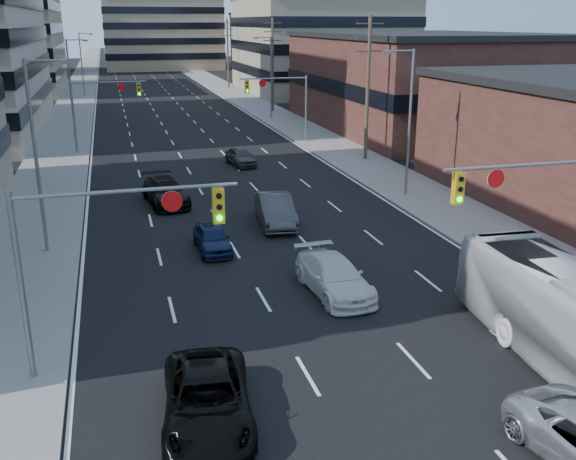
% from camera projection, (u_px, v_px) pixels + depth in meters
% --- Properties ---
extents(road_surface, '(18.00, 300.00, 0.02)m').
position_uv_depth(road_surface, '(142.00, 75.00, 134.11)').
color(road_surface, black).
rests_on(road_surface, ground).
extents(sidewalk_left, '(5.00, 300.00, 0.15)m').
position_uv_depth(sidewalk_left, '(85.00, 75.00, 131.18)').
color(sidewalk_left, slate).
rests_on(sidewalk_left, ground).
extents(sidewalk_right, '(5.00, 300.00, 0.15)m').
position_uv_depth(sidewalk_right, '(197.00, 73.00, 137.00)').
color(sidewalk_right, slate).
rests_on(sidewalk_right, ground).
extents(storefront_right_mid, '(20.00, 30.00, 9.00)m').
position_uv_depth(storefront_right_mid, '(423.00, 84.00, 65.45)').
color(storefront_right_mid, '#472119').
rests_on(storefront_right_mid, ground).
extents(office_right_far, '(22.00, 28.00, 14.00)m').
position_uv_depth(office_right_far, '(318.00, 46.00, 99.76)').
color(office_right_far, gray).
rests_on(office_right_far, ground).
extents(bg_block_right, '(22.00, 22.00, 12.00)m').
position_uv_depth(bg_block_right, '(289.00, 43.00, 140.34)').
color(bg_block_right, gray).
rests_on(bg_block_right, ground).
extents(signal_near_left, '(6.59, 0.33, 6.00)m').
position_uv_depth(signal_near_left, '(108.00, 241.00, 19.05)').
color(signal_near_left, slate).
rests_on(signal_near_left, ground).
extents(signal_near_right, '(6.59, 0.33, 6.00)m').
position_uv_depth(signal_near_right, '(541.00, 204.00, 22.81)').
color(signal_near_right, slate).
rests_on(signal_near_right, ground).
extents(signal_far_left, '(6.09, 0.33, 6.00)m').
position_uv_depth(signal_far_left, '(101.00, 101.00, 52.91)').
color(signal_far_left, slate).
rests_on(signal_far_left, ground).
extents(signal_far_right, '(6.09, 0.33, 6.00)m').
position_uv_depth(signal_far_right, '(281.00, 95.00, 56.80)').
color(signal_far_right, slate).
rests_on(signal_far_right, ground).
extents(utility_pole_block, '(2.20, 0.28, 11.00)m').
position_uv_depth(utility_pole_block, '(368.00, 87.00, 49.24)').
color(utility_pole_block, '#4C3D2D').
rests_on(utility_pole_block, ground).
extents(utility_pole_midblock, '(2.20, 0.28, 11.00)m').
position_uv_depth(utility_pole_midblock, '(273.00, 63.00, 76.74)').
color(utility_pole_midblock, '#4C3D2D').
rests_on(utility_pole_midblock, ground).
extents(utility_pole_distant, '(2.20, 0.28, 11.00)m').
position_uv_depth(utility_pole_distant, '(228.00, 52.00, 104.24)').
color(utility_pole_distant, '#4C3D2D').
rests_on(utility_pole_distant, ground).
extents(streetlight_left_near, '(2.03, 0.22, 9.00)m').
position_uv_depth(streetlight_left_near, '(39.00, 148.00, 29.10)').
color(streetlight_left_near, slate).
rests_on(streetlight_left_near, ground).
extents(streetlight_left_mid, '(2.03, 0.22, 9.00)m').
position_uv_depth(streetlight_left_mid, '(72.00, 82.00, 61.18)').
color(streetlight_left_mid, slate).
rests_on(streetlight_left_mid, ground).
extents(streetlight_left_far, '(2.03, 0.22, 9.00)m').
position_uv_depth(streetlight_left_far, '(83.00, 61.00, 93.27)').
color(streetlight_left_far, slate).
rests_on(streetlight_left_far, ground).
extents(streetlight_right_near, '(2.03, 0.22, 9.00)m').
position_uv_depth(streetlight_right_near, '(408.00, 116.00, 38.91)').
color(streetlight_right_near, slate).
rests_on(streetlight_right_near, ground).
extents(streetlight_right_far, '(2.03, 0.22, 9.00)m').
position_uv_depth(streetlight_right_far, '(270.00, 74.00, 70.99)').
color(streetlight_right_far, slate).
rests_on(streetlight_right_far, ground).
extents(black_pickup, '(2.94, 5.38, 1.43)m').
position_uv_depth(black_pickup, '(207.00, 400.00, 17.44)').
color(black_pickup, black).
rests_on(black_pickup, ground).
extents(white_van, '(2.35, 5.12, 1.45)m').
position_uv_depth(white_van, '(334.00, 276.00, 25.89)').
color(white_van, silver).
rests_on(white_van, ground).
extents(sedan_blue, '(1.57, 3.77, 1.28)m').
position_uv_depth(sedan_blue, '(212.00, 238.00, 30.71)').
color(sedan_blue, '#0E1A39').
rests_on(sedan_blue, ground).
extents(sedan_grey_center, '(2.22, 5.15, 1.65)m').
position_uv_depth(sedan_grey_center, '(275.00, 210.00, 34.63)').
color(sedan_grey_center, '#38383B').
rests_on(sedan_grey_center, ground).
extents(sedan_black_far, '(2.81, 5.54, 1.54)m').
position_uv_depth(sedan_black_far, '(165.00, 192.00, 38.63)').
color(sedan_black_far, black).
rests_on(sedan_black_far, ground).
extents(sedan_grey_right, '(2.05, 4.12, 1.35)m').
position_uv_depth(sedan_grey_right, '(241.00, 157.00, 49.11)').
color(sedan_grey_right, '#363739').
rests_on(sedan_grey_right, ground).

